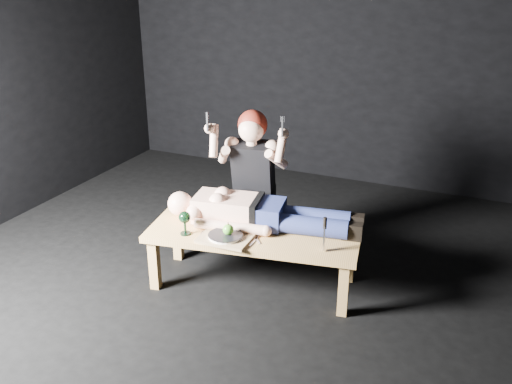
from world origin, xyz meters
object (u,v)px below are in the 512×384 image
Objects in this scene: serving_tray at (225,238)px; kneeling_woman at (256,180)px; lying_man at (263,210)px; table at (253,258)px; carving_knife at (324,234)px; goblet at (185,223)px.

kneeling_woman is at bearing 95.77° from serving_tray.
serving_tray is at bearing -123.80° from lying_man.
table is 1.21× the size of kneeling_woman.
kneeling_woman is at bearing 133.71° from carving_knife.
goblet reaches higher than table.
serving_tray is (0.07, -0.70, -0.19)m from kneeling_woman.
kneeling_woman is (-0.20, 0.50, 0.42)m from table.
kneeling_woman reaches higher than carving_knife.
serving_tray is 1.44× the size of carving_knife.
lying_man is 5.80× the size of carving_knife.
table is 0.67m from carving_knife.
table is 0.38m from lying_man.
table is 1.06× the size of lying_man.
kneeling_woman reaches higher than lying_man.
carving_knife is at bearing 10.04° from serving_tray.
lying_man is 0.39m from serving_tray.
lying_man is 4.02× the size of serving_tray.
kneeling_woman reaches higher than goblet.
kneeling_woman is at bearing 112.40° from lying_man.
serving_tray is at bearing -93.96° from kneeling_woman.
kneeling_woman reaches higher than table.
kneeling_woman is 0.96m from carving_knife.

